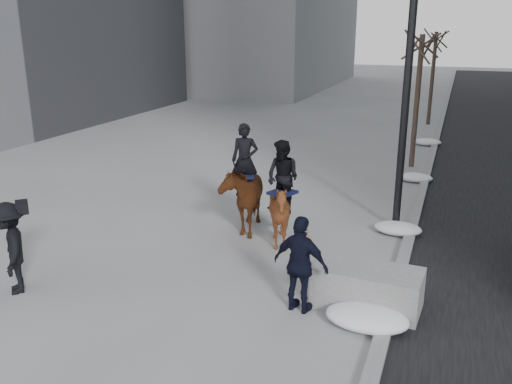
% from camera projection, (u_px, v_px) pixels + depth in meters
% --- Properties ---
extents(ground, '(120.00, 120.00, 0.00)m').
position_uv_depth(ground, '(235.00, 282.00, 10.61)').
color(ground, gray).
rests_on(ground, ground).
extents(curb, '(0.25, 90.00, 0.12)m').
position_uv_depth(curb, '(428.00, 170.00, 18.53)').
color(curb, gray).
rests_on(curb, ground).
extents(planter, '(1.91, 1.05, 0.74)m').
position_uv_depth(planter, '(367.00, 288.00, 9.59)').
color(planter, '#98989B').
rests_on(planter, ground).
extents(tree_near, '(1.20, 1.20, 5.01)m').
position_uv_depth(tree_near, '(417.00, 95.00, 18.45)').
color(tree_near, '#33251E').
rests_on(tree_near, ground).
extents(tree_far, '(1.20, 1.20, 4.97)m').
position_uv_depth(tree_far, '(433.00, 74.00, 26.50)').
color(tree_far, '#34291F').
rests_on(tree_far, ground).
extents(mounted_left, '(1.39, 2.17, 2.59)m').
position_uv_depth(mounted_left, '(243.00, 191.00, 13.13)').
color(mounted_left, '#4C270F').
rests_on(mounted_left, ground).
extents(mounted_right, '(1.72, 1.81, 2.43)m').
position_uv_depth(mounted_right, '(281.00, 206.00, 12.02)').
color(mounted_right, '#451A0D').
rests_on(mounted_right, ground).
extents(feeder, '(1.09, 0.96, 1.75)m').
position_uv_depth(feeder, '(301.00, 265.00, 9.31)').
color(feeder, black).
rests_on(feeder, ground).
extents(camera_crew, '(1.26, 1.27, 1.75)m').
position_uv_depth(camera_crew, '(11.00, 248.00, 9.99)').
color(camera_crew, black).
rests_on(camera_crew, ground).
extents(lamppost, '(0.25, 0.80, 9.09)m').
position_uv_depth(lamppost, '(413.00, 16.00, 11.94)').
color(lamppost, black).
rests_on(lamppost, ground).
extents(snow_piles, '(1.39, 15.86, 0.35)m').
position_uv_depth(snow_piles, '(404.00, 210.00, 14.21)').
color(snow_piles, white).
rests_on(snow_piles, ground).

